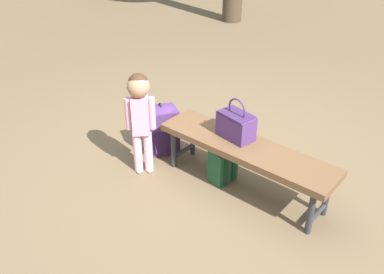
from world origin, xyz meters
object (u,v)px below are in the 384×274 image
object	(u,v)px
child_standing	(140,109)
backpack_small	(223,163)
backpack_large	(161,127)
handbag	(236,124)
park_bench	(245,151)

from	to	relation	value
child_standing	backpack_small	bearing A→B (deg)	-158.82
child_standing	backpack_large	xyz separation A→B (m)	(0.07, -0.37, -0.39)
handbag	backpack_large	world-z (taller)	handbag
backpack_large	park_bench	bearing A→B (deg)	173.34
backpack_large	backpack_small	size ratio (longest dim) A/B	1.40
park_bench	handbag	world-z (taller)	handbag
child_standing	backpack_small	size ratio (longest dim) A/B	2.58
handbag	backpack_large	distance (m)	0.89
handbag	child_standing	xyz separation A→B (m)	(0.77, 0.33, 0.08)
park_bench	backpack_large	world-z (taller)	backpack_large
park_bench	backpack_small	bearing A→B (deg)	-2.09
park_bench	backpack_small	xyz separation A→B (m)	(0.22, -0.01, -0.20)
handbag	backpack_large	bearing A→B (deg)	-2.78
backpack_small	child_standing	bearing A→B (deg)	21.18
park_bench	backpack_small	world-z (taller)	park_bench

